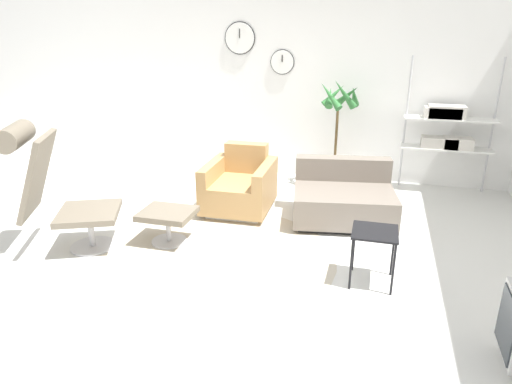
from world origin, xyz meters
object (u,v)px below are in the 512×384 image
object	(u,v)px
shelf_unit	(447,128)
potted_plant	(337,141)
armchair_red	(240,187)
couch_low	(343,199)
lounge_chair	(49,179)
side_table	(374,238)
ottoman	(168,218)

from	to	relation	value
shelf_unit	potted_plant	bearing A→B (deg)	-173.55
armchair_red	couch_low	xyz separation A→B (m)	(1.23, 0.02, -0.04)
armchair_red	potted_plant	bearing A→B (deg)	-132.52
potted_plant	shelf_unit	xyz separation A→B (m)	(1.38, 0.16, 0.23)
lounge_chair	armchair_red	xyz separation A→B (m)	(1.43, 1.49, -0.46)
side_table	potted_plant	world-z (taller)	potted_plant
armchair_red	couch_low	distance (m)	1.23
lounge_chair	shelf_unit	world-z (taller)	shelf_unit
armchair_red	side_table	size ratio (longest dim) A/B	1.84
couch_low	shelf_unit	world-z (taller)	shelf_unit
armchair_red	side_table	bearing A→B (deg)	139.04
couch_low	shelf_unit	xyz separation A→B (m)	(1.17, 1.30, 0.63)
side_table	potted_plant	distance (m)	2.55
side_table	shelf_unit	size ratio (longest dim) A/B	0.28
lounge_chair	armchair_red	size ratio (longest dim) A/B	1.42
lounge_chair	shelf_unit	xyz separation A→B (m)	(3.82, 2.81, 0.13)
lounge_chair	shelf_unit	bearing A→B (deg)	102.64
ottoman	couch_low	size ratio (longest dim) A/B	0.43
ottoman	couch_low	xyz separation A→B (m)	(1.67, 1.08, -0.03)
armchair_red	potted_plant	size ratio (longest dim) A/B	0.60
ottoman	side_table	size ratio (longest dim) A/B	1.09
lounge_chair	ottoman	distance (m)	1.17
side_table	shelf_unit	bearing A→B (deg)	73.13
armchair_red	couch_low	world-z (taller)	armchair_red
ottoman	shelf_unit	world-z (taller)	shelf_unit
ottoman	potted_plant	xyz separation A→B (m)	(1.46, 2.22, 0.37)
lounge_chair	armchair_red	bearing A→B (deg)	112.59
lounge_chair	side_table	size ratio (longest dim) A/B	2.61
potted_plant	armchair_red	bearing A→B (deg)	-131.13
couch_low	side_table	distance (m)	1.40
lounge_chair	couch_low	bearing A→B (deg)	96.00
side_table	ottoman	bearing A→B (deg)	172.87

